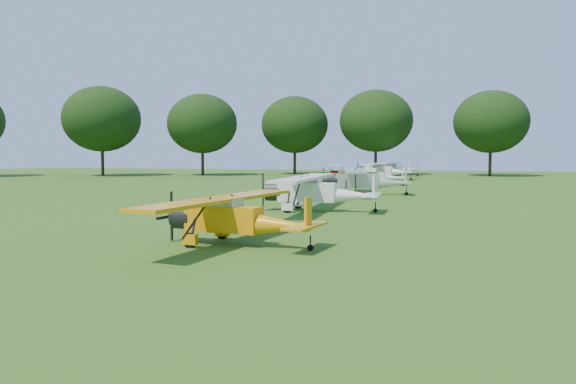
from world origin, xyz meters
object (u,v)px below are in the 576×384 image
object	(u,v)px
aircraft_3	(316,189)
aircraft_5	(375,175)
aircraft_2	(234,215)
aircraft_6	(383,169)
aircraft_4	(363,179)
aircraft_7	(395,167)
golf_cart	(336,174)

from	to	relation	value
aircraft_3	aircraft_5	distance (m)	26.61
aircraft_2	aircraft_6	distance (m)	51.67
aircraft_5	aircraft_2	bearing A→B (deg)	-97.46
aircraft_2	aircraft_4	world-z (taller)	aircraft_4
aircraft_5	aircraft_7	size ratio (longest dim) A/B	0.88
aircraft_3	aircraft_6	size ratio (longest dim) A/B	0.96
golf_cart	aircraft_5	bearing A→B (deg)	-63.25
aircraft_4	aircraft_7	bearing A→B (deg)	81.68
aircraft_7	golf_cart	world-z (taller)	aircraft_7
aircraft_4	aircraft_5	world-z (taller)	aircraft_4
aircraft_3	aircraft_4	size ratio (longest dim) A/B	0.98
golf_cart	aircraft_3	bearing A→B (deg)	-78.24
aircraft_7	aircraft_4	bearing A→B (deg)	-85.57
aircraft_3	aircraft_4	xyz separation A→B (m)	(1.01, 13.48, 0.01)
aircraft_2	golf_cart	size ratio (longest dim) A/B	4.65
aircraft_3	aircraft_7	xyz separation A→B (m)	(0.86, 51.52, -0.05)
aircraft_3	aircraft_6	xyz separation A→B (m)	(0.23, 39.33, 0.04)
aircraft_2	aircraft_3	world-z (taller)	aircraft_3
golf_cart	aircraft_2	bearing A→B (deg)	-80.49
aircraft_3	aircraft_5	size ratio (longest dim) A/B	1.18
aircraft_3	golf_cart	bearing A→B (deg)	97.82
golf_cart	aircraft_7	bearing A→B (deg)	56.03
aircraft_5	aircraft_6	bearing A→B (deg)	85.70
aircraft_5	aircraft_7	bearing A→B (deg)	83.42
aircraft_7	golf_cart	size ratio (longest dim) A/B	5.14
aircraft_2	aircraft_7	world-z (taller)	aircraft_7
aircraft_6	aircraft_7	size ratio (longest dim) A/B	1.08
aircraft_2	aircraft_3	size ratio (longest dim) A/B	0.87
aircraft_3	aircraft_7	size ratio (longest dim) A/B	1.04
aircraft_2	aircraft_5	world-z (taller)	aircraft_2
aircraft_2	aircraft_4	xyz separation A→B (m)	(1.40, 25.81, 0.18)
aircraft_4	golf_cart	distance (m)	29.76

